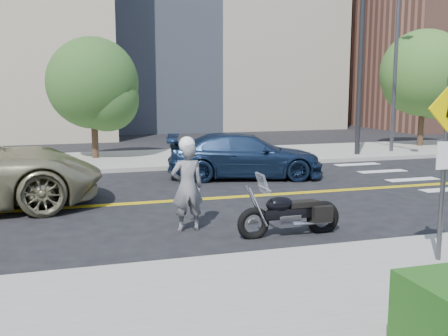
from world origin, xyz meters
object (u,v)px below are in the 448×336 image
pedestrian_sign (446,151)px  parked_car_blue (245,156)px  motorcycle (290,204)px  motorcyclist (187,184)px

pedestrian_sign → parked_car_blue: 9.20m
pedestrian_sign → motorcycle: pedestrian_sign is taller
motorcyclist → parked_car_blue: motorcyclist is taller
motorcyclist → motorcycle: (1.90, -0.95, -0.33)m
pedestrian_sign → motorcyclist: size_ratio=1.52×
motorcycle → pedestrian_sign: bearing=-59.1°
motorcycle → parked_car_blue: bearing=77.7°
pedestrian_sign → parked_car_blue: (-0.27, 9.12, -1.23)m
motorcyclist → parked_car_blue: size_ratio=0.39×
motorcyclist → parked_car_blue: 6.50m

